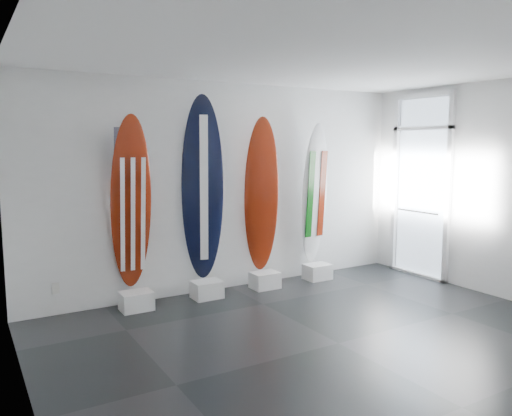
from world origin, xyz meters
TOP-DOWN VIEW (x-y plane):
  - floor at (0.00, 0.00)m, footprint 6.00×6.00m
  - ceiling at (0.00, 0.00)m, footprint 6.00×6.00m
  - wall_back at (0.00, 2.50)m, footprint 6.00×0.00m
  - wall_left at (-3.00, 0.00)m, footprint 0.00×5.00m
  - display_block_usa at (-1.53, 2.18)m, footprint 0.40×0.30m
  - surfboard_usa at (-1.53, 2.28)m, footprint 0.56×0.49m
  - display_block_navy at (-0.53, 2.18)m, footprint 0.40×0.30m
  - surfboard_navy at (-0.53, 2.28)m, footprint 0.63×0.43m
  - display_block_swiss at (0.42, 2.18)m, footprint 0.40×0.30m
  - surfboard_swiss at (0.42, 2.28)m, footprint 0.57×0.39m
  - display_block_italy at (1.40, 2.18)m, footprint 0.40×0.30m
  - surfboard_italy at (1.40, 2.28)m, footprint 0.51×0.26m
  - wall_outlet at (-2.45, 2.48)m, footprint 0.09×0.02m
  - glass_door at (2.97, 1.55)m, footprint 0.12×1.16m
  - balcony at (4.30, 1.55)m, footprint 2.80×2.20m

SIDE VIEW (x-z plane):
  - floor at x=0.00m, z-range 0.00..0.00m
  - display_block_usa at x=-1.53m, z-range 0.00..0.24m
  - display_block_navy at x=-0.53m, z-range 0.00..0.24m
  - display_block_swiss at x=0.42m, z-range 0.00..0.24m
  - display_block_italy at x=1.40m, z-range 0.00..0.24m
  - wall_outlet at x=-2.45m, z-range 0.28..0.41m
  - balcony at x=4.30m, z-range -0.10..1.10m
  - surfboard_italy at x=1.40m, z-range 0.24..2.45m
  - surfboard_usa at x=-1.53m, z-range 0.23..2.50m
  - surfboard_swiss at x=0.42m, z-range 0.24..2.52m
  - glass_door at x=2.97m, z-range 0.00..2.85m
  - wall_back at x=0.00m, z-range -1.50..4.50m
  - wall_left at x=-3.00m, z-range -1.00..4.00m
  - surfboard_navy at x=-0.53m, z-range 0.24..2.79m
  - ceiling at x=0.00m, z-range 3.00..3.00m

